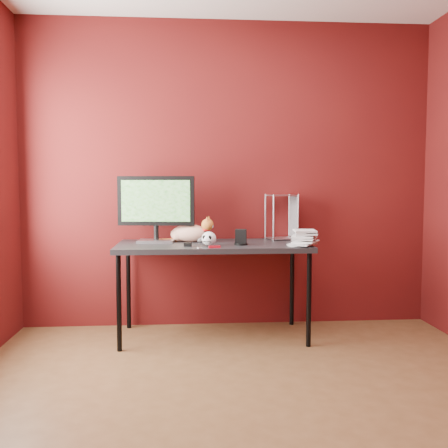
{
  "coord_description": "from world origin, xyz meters",
  "views": [
    {
      "loc": [
        -0.36,
        -2.53,
        1.2
      ],
      "look_at": [
        -0.08,
        1.15,
        0.92
      ],
      "focal_mm": 40.0,
      "sensor_mm": 36.0,
      "label": 1
    }
  ],
  "objects": [
    {
      "name": "room",
      "position": [
        0.0,
        0.0,
        1.45
      ],
      "size": [
        3.52,
        3.52,
        2.61
      ],
      "color": "#54361D",
      "rests_on": "ground"
    },
    {
      "name": "desk",
      "position": [
        -0.15,
        1.37,
        0.7
      ],
      "size": [
        1.5,
        0.7,
        0.75
      ],
      "color": "black",
      "rests_on": "ground"
    },
    {
      "name": "monitor",
      "position": [
        -0.6,
        1.48,
        1.05
      ],
      "size": [
        0.61,
        0.23,
        0.53
      ],
      "rotation": [
        0.0,
        0.0,
        -0.11
      ],
      "color": "#B8B8BD",
      "rests_on": "desk"
    },
    {
      "name": "cat",
      "position": [
        -0.33,
        1.5,
        0.82
      ],
      "size": [
        0.45,
        0.25,
        0.21
      ],
      "rotation": [
        0.0,
        0.0,
        -0.34
      ],
      "color": "#C55529",
      "rests_on": "desk"
    },
    {
      "name": "skull_mug",
      "position": [
        -0.19,
        1.2,
        0.81
      ],
      "size": [
        0.11,
        0.12,
        0.11
      ],
      "rotation": [
        0.0,
        0.0,
        -0.38
      ],
      "color": "silver",
      "rests_on": "desk"
    },
    {
      "name": "speaker",
      "position": [
        0.06,
        1.26,
        0.81
      ],
      "size": [
        0.1,
        0.1,
        0.12
      ],
      "rotation": [
        0.0,
        0.0,
        -0.16
      ],
      "color": "black",
      "rests_on": "desk"
    },
    {
      "name": "book_stack",
      "position": [
        0.46,
        1.22,
        1.41
      ],
      "size": [
        0.26,
        0.27,
        1.32
      ],
      "rotation": [
        0.0,
        0.0,
        -0.41
      ],
      "color": "beige",
      "rests_on": "desk"
    },
    {
      "name": "wire_rack",
      "position": [
        0.45,
        1.63,
        0.94
      ],
      "size": [
        0.26,
        0.23,
        0.38
      ],
      "rotation": [
        0.0,
        0.0,
        0.22
      ],
      "color": "#B8B8BD",
      "rests_on": "desk"
    },
    {
      "name": "pocket_knife",
      "position": [
        -0.15,
        1.08,
        0.76
      ],
      "size": [
        0.09,
        0.03,
        0.02
      ],
      "primitive_type": "cube",
      "rotation": [
        0.0,
        0.0,
        0.12
      ],
      "color": "#A70C19",
      "rests_on": "desk"
    },
    {
      "name": "black_gadget",
      "position": [
        -0.35,
        1.19,
        0.76
      ],
      "size": [
        0.06,
        0.04,
        0.03
      ],
      "primitive_type": "cube",
      "rotation": [
        0.0,
        0.0,
        -0.2
      ],
      "color": "black",
      "rests_on": "desk"
    },
    {
      "name": "washer",
      "position": [
        -0.26,
        1.08,
        0.75
      ],
      "size": [
        0.04,
        0.04,
        0.0
      ],
      "primitive_type": "cylinder",
      "color": "#B8B8BD",
      "rests_on": "desk"
    }
  ]
}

